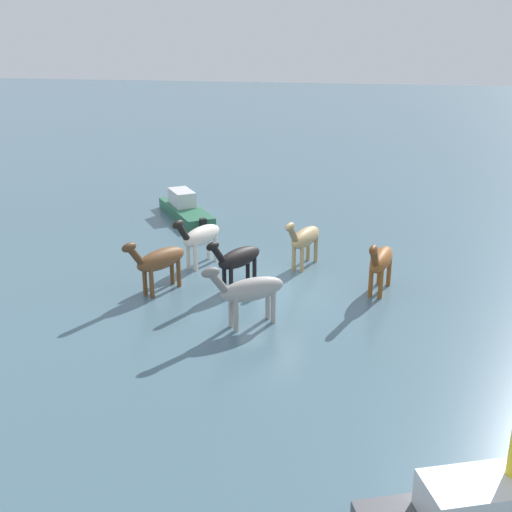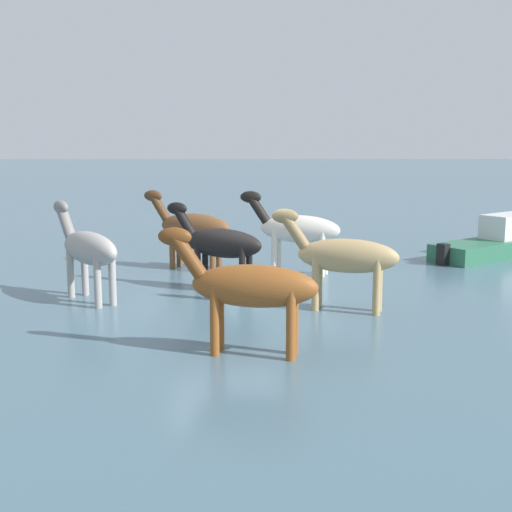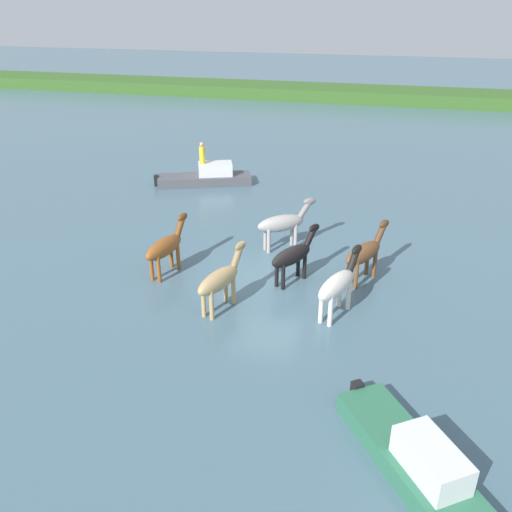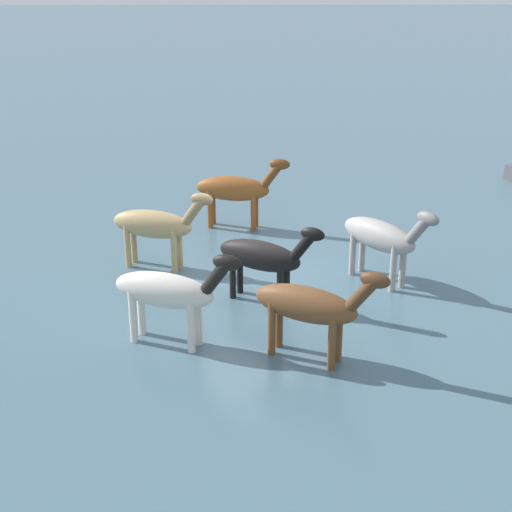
% 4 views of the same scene
% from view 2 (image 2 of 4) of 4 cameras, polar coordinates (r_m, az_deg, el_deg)
% --- Properties ---
extents(ground_plane, '(177.07, 177.07, 0.00)m').
position_cam_2_polar(ground_plane, '(14.84, -2.41, -3.60)').
color(ground_plane, '#476675').
extents(horse_lead, '(1.02, 2.62, 2.03)m').
position_cam_2_polar(horse_lead, '(10.93, -0.62, -2.51)').
color(horse_lead, brown).
rests_on(horse_lead, ground_plane).
extents(horse_dun_straggler, '(2.30, 1.98, 2.05)m').
position_cam_2_polar(horse_dun_straggler, '(14.95, -13.69, 0.64)').
color(horse_dun_straggler, '#9E9993').
rests_on(horse_dun_straggler, ground_plane).
extents(horse_rear_stallion, '(1.34, 2.61, 2.06)m').
position_cam_2_polar(horse_rear_stallion, '(17.44, 3.33, 2.22)').
color(horse_rear_stallion, silver).
rests_on(horse_rear_stallion, ground_plane).
extents(horse_chestnut_trailing, '(1.20, 2.58, 2.01)m').
position_cam_2_polar(horse_chestnut_trailing, '(13.80, 7.17, -0.00)').
color(horse_chestnut_trailing, tan).
rests_on(horse_chestnut_trailing, ground_plane).
extents(horse_pinto_flank, '(1.59, 2.35, 1.94)m').
position_cam_2_polar(horse_pinto_flank, '(15.58, -3.02, 1.05)').
color(horse_pinto_flank, black).
rests_on(horse_pinto_flank, ground_plane).
extents(horse_mid_herd, '(1.59, 2.49, 2.03)m').
position_cam_2_polar(horse_mid_herd, '(18.07, -5.30, 2.41)').
color(horse_mid_herd, brown).
rests_on(horse_mid_herd, ground_plane).
extents(boat_tender_starboard, '(3.71, 4.48, 1.34)m').
position_cam_2_polar(boat_tender_starboard, '(21.34, 19.31, 0.85)').
color(boat_tender_starboard, '#2D6B4C').
rests_on(boat_tender_starboard, ground_plane).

